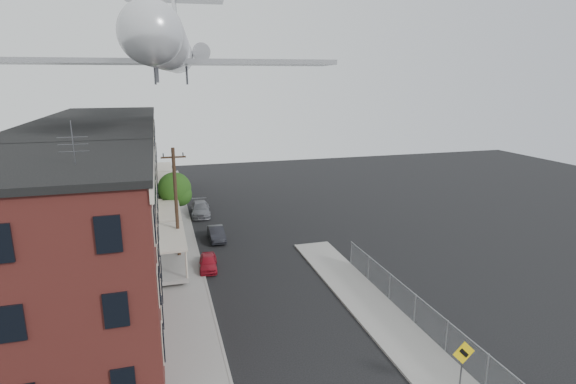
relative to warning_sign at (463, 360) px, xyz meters
name	(u,v)px	position (x,y,z in m)	size (l,w,h in m)	color
sidewalk_left	(178,237)	(-11.10, 25.03, -1.82)	(3.00, 62.00, 0.12)	gray
sidewalk_right	(382,318)	(-0.10, 7.03, -1.82)	(3.00, 26.00, 0.12)	gray
curb_left	(194,235)	(-9.65, 25.03, -1.81)	(0.15, 62.00, 0.14)	gray
curb_right	(360,322)	(-1.55, 7.03, -1.81)	(0.15, 26.00, 0.14)	gray
corner_building	(49,264)	(-17.60, 8.03, 3.28)	(10.31, 12.30, 12.15)	#3E1613
row_house_a	(81,211)	(-17.56, 17.53, 3.25)	(11.98, 7.00, 10.30)	slate
row_house_b	(94,188)	(-17.56, 24.53, 3.25)	(11.98, 7.00, 10.30)	#6B6355
row_house_c	(103,172)	(-17.56, 31.53, 3.25)	(11.98, 7.00, 10.30)	slate
row_house_d	(110,160)	(-17.56, 38.53, 3.25)	(11.98, 7.00, 10.30)	#6B6355
row_house_e	(115,151)	(-17.56, 45.53, 3.25)	(11.98, 7.00, 10.30)	slate
chainlink_fence	(415,309)	(1.40, 6.03, -0.89)	(0.06, 18.06, 1.90)	gray
warning_sign	(463,360)	(0.00, 0.00, 0.00)	(1.10, 0.11, 2.80)	#515156
utility_pole	(176,205)	(-11.20, 19.03, 2.79)	(1.80, 0.26, 9.00)	black
street_tree	(176,190)	(-10.87, 28.95, 1.57)	(3.22, 3.20, 5.20)	black
car_near	(208,262)	(-9.20, 17.23, -1.34)	(1.29, 3.22, 1.10)	#AB1626
car_mid	(216,234)	(-7.79, 23.41, -1.28)	(1.27, 3.64, 1.20)	black
car_far	(200,209)	(-8.43, 31.50, -1.20)	(1.91, 4.71, 1.37)	slate
airplane	(169,49)	(-10.80, 25.92, 14.43)	(26.73, 30.52, 8.80)	silver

